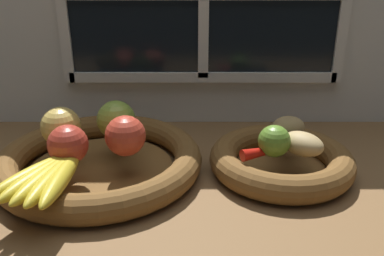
{
  "coord_description": "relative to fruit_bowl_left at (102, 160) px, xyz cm",
  "views": [
    {
      "loc": [
        -2.63,
        -67.53,
        38.23
      ],
      "look_at": [
        -2.93,
        2.23,
        9.22
      ],
      "focal_mm": 38.06,
      "sensor_mm": 36.0,
      "label": 1
    }
  ],
  "objects": [
    {
      "name": "ground_plane",
      "position": [
        20.31,
        -2.23,
        -3.93
      ],
      "size": [
        140.0,
        90.0,
        3.0
      ],
      "primitive_type": "cube",
      "color": "brown"
    },
    {
      "name": "back_wall",
      "position": [
        20.31,
        27.54,
        25.46
      ],
      "size": [
        140.0,
        4.6,
        55.0
      ],
      "color": "silver",
      "rests_on": "ground_plane"
    },
    {
      "name": "fruit_bowl_left",
      "position": [
        0.0,
        0.0,
        0.0
      ],
      "size": [
        39.22,
        39.22,
        5.22
      ],
      "color": "brown",
      "rests_on": "ground_plane"
    },
    {
      "name": "fruit_bowl_right",
      "position": [
        34.75,
        -0.0,
        0.02
      ],
      "size": [
        27.49,
        27.49,
        5.22
      ],
      "color": "brown",
      "rests_on": "ground_plane"
    },
    {
      "name": "apple_red_front",
      "position": [
        -3.71,
        -6.25,
        6.29
      ],
      "size": [
        6.99,
        6.99,
        6.99
      ],
      "primitive_type": "sphere",
      "color": "#B73828",
      "rests_on": "fruit_bowl_left"
    },
    {
      "name": "apple_golden_left",
      "position": [
        -7.12,
        1.26,
        6.56
      ],
      "size": [
        7.52,
        7.52,
        7.52
      ],
      "primitive_type": "sphere",
      "color": "#DBB756",
      "rests_on": "fruit_bowl_left"
    },
    {
      "name": "apple_red_right",
      "position": [
        5.71,
        -2.91,
        6.49
      ],
      "size": [
        7.39,
        7.39,
        7.39
      ],
      "primitive_type": "sphere",
      "color": "#CC422D",
      "rests_on": "fruit_bowl_left"
    },
    {
      "name": "apple_green_back",
      "position": [
        2.74,
        4.71,
        6.61
      ],
      "size": [
        7.62,
        7.62,
        7.62
      ],
      "primitive_type": "sphere",
      "color": "#8CAD3D",
      "rests_on": "fruit_bowl_left"
    },
    {
      "name": "banana_bunch_front",
      "position": [
        -4.99,
        -13.23,
        4.23
      ],
      "size": [
        11.96,
        19.01,
        2.87
      ],
      "color": "gold",
      "rests_on": "fruit_bowl_left"
    },
    {
      "name": "potato_back",
      "position": [
        36.56,
        3.98,
        5.14
      ],
      "size": [
        8.4,
        7.62,
        4.68
      ],
      "primitive_type": "ellipsoid",
      "rotation": [
        0.0,
        0.0,
        0.35
      ],
      "color": "#A38451",
      "rests_on": "fruit_bowl_right"
    },
    {
      "name": "potato_small",
      "position": [
        37.65,
        -2.9,
        4.92
      ],
      "size": [
        9.66,
        9.53,
        4.24
      ],
      "primitive_type": "ellipsoid",
      "rotation": [
        0.0,
        0.0,
        5.53
      ],
      "color": "tan",
      "rests_on": "fruit_bowl_right"
    },
    {
      "name": "lime_near",
      "position": [
        32.41,
        -3.51,
        5.72
      ],
      "size": [
        5.84,
        5.84,
        5.84
      ],
      "primitive_type": "sphere",
      "color": "olive",
      "rests_on": "fruit_bowl_right"
    },
    {
      "name": "chili_pepper",
      "position": [
        32.77,
        -3.05,
        3.89
      ],
      "size": [
        13.37,
        7.39,
        2.19
      ],
      "primitive_type": "cone",
      "rotation": [
        0.0,
        1.57,
        0.41
      ],
      "color": "red",
      "rests_on": "fruit_bowl_right"
    }
  ]
}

